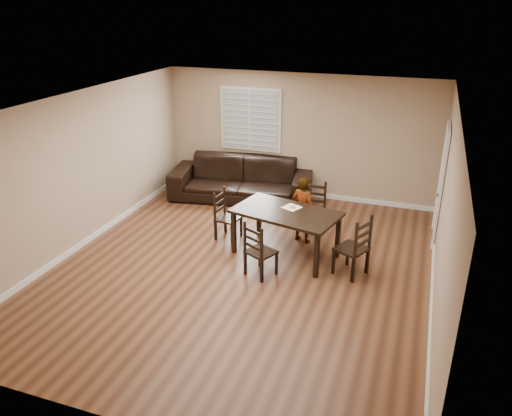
# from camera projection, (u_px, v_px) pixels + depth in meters

# --- Properties ---
(ground) EXTENTS (7.00, 7.00, 0.00)m
(ground) POSITION_uv_depth(u_px,v_px,m) (243.00, 267.00, 8.29)
(ground) COLOR brown
(ground) RESTS_ON ground
(room) EXTENTS (6.04, 7.04, 2.72)m
(room) POSITION_uv_depth(u_px,v_px,m) (247.00, 160.00, 7.73)
(room) COLOR tan
(room) RESTS_ON ground
(dining_table) EXTENTS (1.92, 1.35, 0.82)m
(dining_table) POSITION_uv_depth(u_px,v_px,m) (286.00, 216.00, 8.41)
(dining_table) COLOR black
(dining_table) RESTS_ON ground
(chair_near) EXTENTS (0.47, 0.44, 1.01)m
(chair_near) POSITION_uv_depth(u_px,v_px,m) (313.00, 209.00, 9.38)
(chair_near) COLOR black
(chair_near) RESTS_ON ground
(chair_far) EXTENTS (0.55, 0.54, 0.94)m
(chair_far) POSITION_uv_depth(u_px,v_px,m) (256.00, 253.00, 7.83)
(chair_far) COLOR black
(chair_far) RESTS_ON ground
(chair_left) EXTENTS (0.44, 0.46, 0.93)m
(chair_left) POSITION_uv_depth(u_px,v_px,m) (223.00, 216.00, 9.17)
(chair_left) COLOR black
(chair_left) RESTS_ON ground
(chair_right) EXTENTS (0.59, 0.60, 1.03)m
(chair_right) POSITION_uv_depth(u_px,v_px,m) (358.00, 250.00, 7.84)
(chair_right) COLOR black
(chair_right) RESTS_ON ground
(child) EXTENTS (0.53, 0.44, 1.24)m
(child) POSITION_uv_depth(u_px,v_px,m) (303.00, 210.00, 8.94)
(child) COLOR gray
(child) RESTS_ON ground
(napkin) EXTENTS (0.36, 0.36, 0.00)m
(napkin) POSITION_uv_depth(u_px,v_px,m) (292.00, 207.00, 8.53)
(napkin) COLOR beige
(napkin) RESTS_ON dining_table
(donut) EXTENTS (0.10, 0.10, 0.04)m
(donut) POSITION_uv_depth(u_px,v_px,m) (293.00, 206.00, 8.51)
(donut) COLOR #D7904D
(donut) RESTS_ON napkin
(sofa) EXTENTS (3.22, 1.67, 0.90)m
(sofa) POSITION_uv_depth(u_px,v_px,m) (241.00, 179.00, 10.97)
(sofa) COLOR black
(sofa) RESTS_ON ground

